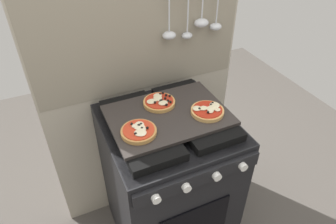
# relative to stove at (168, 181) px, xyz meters

# --- Properties ---
(kitchen_backsplash) EXTENTS (1.10, 0.09, 1.55)m
(kitchen_backsplash) POSITION_rel_stove_xyz_m (0.00, 0.34, 0.34)
(kitchen_backsplash) COLOR #B2A893
(kitchen_backsplash) RESTS_ON ground_plane
(stove) EXTENTS (0.60, 0.64, 0.90)m
(stove) POSITION_rel_stove_xyz_m (0.00, 0.00, 0.00)
(stove) COLOR black
(stove) RESTS_ON ground_plane
(baking_tray) EXTENTS (0.54, 0.38, 0.02)m
(baking_tray) POSITION_rel_stove_xyz_m (0.00, 0.00, 0.46)
(baking_tray) COLOR #2D2826
(baking_tray) RESTS_ON stove
(pizza_left) EXTENTS (0.15, 0.15, 0.03)m
(pizza_left) POSITION_rel_stove_xyz_m (-0.17, -0.07, 0.48)
(pizza_left) COLOR #C18947
(pizza_left) RESTS_ON baking_tray
(pizza_right) EXTENTS (0.15, 0.15, 0.03)m
(pizza_right) POSITION_rel_stove_xyz_m (0.17, -0.07, 0.48)
(pizza_right) COLOR tan
(pizza_right) RESTS_ON baking_tray
(pizza_center) EXTENTS (0.15, 0.15, 0.03)m
(pizza_center) POSITION_rel_stove_xyz_m (-0.01, 0.09, 0.48)
(pizza_center) COLOR tan
(pizza_center) RESTS_ON baking_tray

